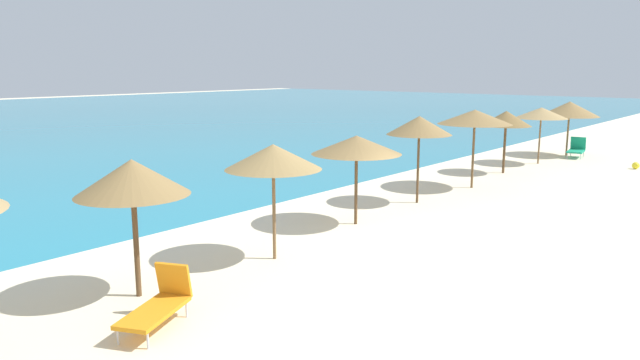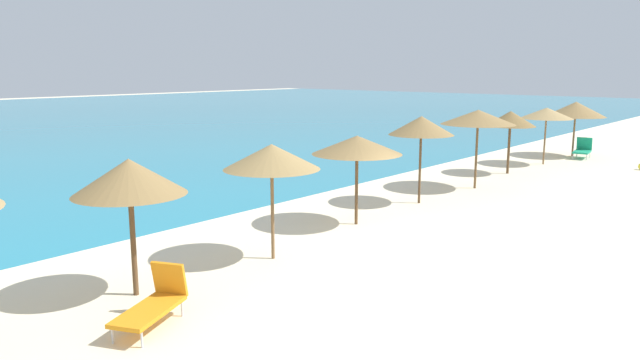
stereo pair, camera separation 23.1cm
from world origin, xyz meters
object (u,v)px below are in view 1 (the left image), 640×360
at_px(beach_umbrella_7, 475,117).
at_px(beach_umbrella_9, 541,113).
at_px(beach_ball, 636,166).
at_px(beach_umbrella_3, 132,178).
at_px(beach_umbrella_5, 357,145).
at_px(beach_umbrella_8, 506,119).
at_px(lounge_chair_1, 577,149).
at_px(beach_umbrella_4, 273,157).
at_px(lounge_chair_0, 159,303).
at_px(beach_umbrella_10, 570,109).
at_px(beach_umbrella_6, 419,126).

xyz_separation_m(beach_umbrella_7, beach_umbrella_9, (6.78, 0.14, -0.25)).
bearing_deg(beach_ball, beach_umbrella_7, 156.40).
relative_size(beach_umbrella_3, beach_umbrella_5, 1.07).
relative_size(beach_umbrella_9, beach_ball, 8.39).
distance_m(beach_umbrella_8, lounge_chair_1, 6.51).
xyz_separation_m(beach_umbrella_4, lounge_chair_0, (-3.66, -0.97, -1.86)).
bearing_deg(beach_umbrella_4, beach_umbrella_9, 1.09).
distance_m(beach_umbrella_10, beach_ball, 4.58).
height_order(beach_umbrella_4, beach_umbrella_6, beach_umbrella_6).
relative_size(beach_umbrella_8, lounge_chair_1, 1.80).
bearing_deg(beach_umbrella_9, lounge_chair_0, -176.39).
distance_m(lounge_chair_0, beach_ball, 21.75).
xyz_separation_m(beach_umbrella_6, beach_umbrella_9, (10.04, -0.12, -0.18)).
height_order(beach_umbrella_9, lounge_chair_0, beach_umbrella_9).
bearing_deg(beach_umbrella_5, beach_ball, -14.24).
bearing_deg(beach_umbrella_3, beach_umbrella_5, -0.17).
xyz_separation_m(beach_umbrella_10, lounge_chair_1, (-0.36, -0.56, -1.81)).
bearing_deg(lounge_chair_0, beach_ball, -120.18).
relative_size(beach_umbrella_4, lounge_chair_1, 1.84).
bearing_deg(beach_umbrella_7, beach_umbrella_8, 5.78).
height_order(beach_umbrella_5, beach_umbrella_8, beach_umbrella_8).
relative_size(beach_umbrella_10, lounge_chair_1, 1.98).
relative_size(beach_umbrella_4, beach_umbrella_9, 1.03).
bearing_deg(beach_umbrella_7, beach_umbrella_3, 179.03).
bearing_deg(beach_umbrella_5, beach_umbrella_8, 0.90).
height_order(beach_umbrella_8, lounge_chair_0, beach_umbrella_8).
xyz_separation_m(beach_umbrella_3, beach_umbrella_7, (13.16, -0.22, 0.26)).
distance_m(beach_umbrella_7, beach_ball, 8.96).
xyz_separation_m(beach_umbrella_5, lounge_chair_1, (16.29, -0.76, -1.72)).
bearing_deg(beach_ball, beach_umbrella_6, 161.59).
distance_m(beach_umbrella_3, beach_umbrella_10, 23.29).
relative_size(beach_umbrella_7, lounge_chair_0, 1.73).
distance_m(beach_umbrella_5, beach_umbrella_10, 16.65).
distance_m(beach_umbrella_4, beach_umbrella_7, 10.03).
distance_m(beach_umbrella_3, beach_umbrella_9, 19.95).
xyz_separation_m(beach_umbrella_9, beach_ball, (1.15, -3.60, -2.05)).
relative_size(beach_umbrella_6, beach_umbrella_8, 1.09).
bearing_deg(lounge_chair_0, beach_umbrella_3, -45.05).
xyz_separation_m(beach_umbrella_5, beach_umbrella_6, (3.27, 0.05, 0.26)).
bearing_deg(beach_umbrella_10, beach_ball, -122.29).
bearing_deg(beach_umbrella_10, beach_umbrella_5, 179.30).
height_order(beach_umbrella_5, beach_ball, beach_umbrella_5).
distance_m(beach_umbrella_3, beach_umbrella_7, 13.17).
distance_m(beach_umbrella_5, beach_umbrella_9, 13.31).
bearing_deg(lounge_chair_0, lounge_chair_1, -112.63).
bearing_deg(beach_umbrella_4, beach_ball, -10.36).
height_order(beach_umbrella_3, lounge_chair_0, beach_umbrella_3).
bearing_deg(lounge_chair_0, beach_umbrella_4, -99.24).
bearing_deg(beach_umbrella_5, beach_umbrella_6, 0.95).
distance_m(beach_umbrella_9, beach_ball, 4.30).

